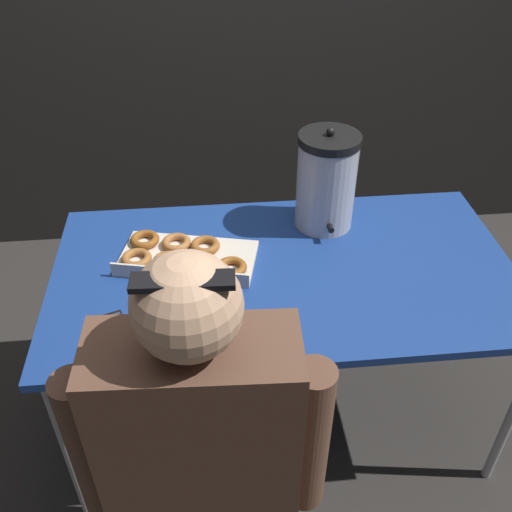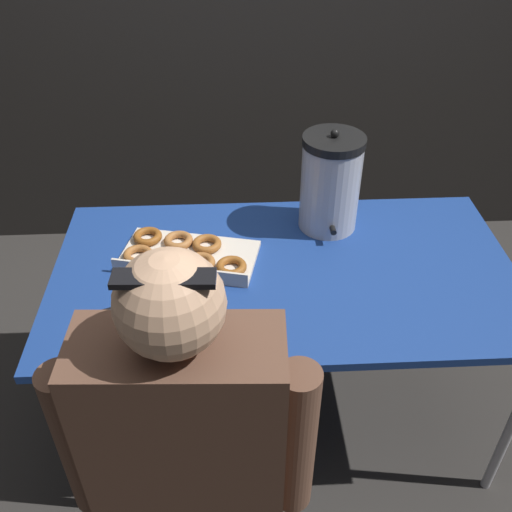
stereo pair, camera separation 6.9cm
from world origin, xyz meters
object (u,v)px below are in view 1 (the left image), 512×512
object	(u,v)px
donut_box	(184,257)
person_seated	(204,478)
cell_phone	(117,331)
coffee_urn	(326,181)

from	to	relation	value
donut_box	person_seated	world-z (taller)	person_seated
cell_phone	person_seated	distance (m)	0.48
coffee_urn	cell_phone	bearing A→B (deg)	-144.69
cell_phone	person_seated	world-z (taller)	person_seated
donut_box	cell_phone	world-z (taller)	donut_box
coffee_urn	person_seated	size ratio (longest dim) A/B	0.29
donut_box	coffee_urn	world-z (taller)	coffee_urn
donut_box	coffee_urn	size ratio (longest dim) A/B	1.31
cell_phone	person_seated	xyz separation A→B (m)	(0.23, -0.41, -0.11)
donut_box	cell_phone	distance (m)	0.36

